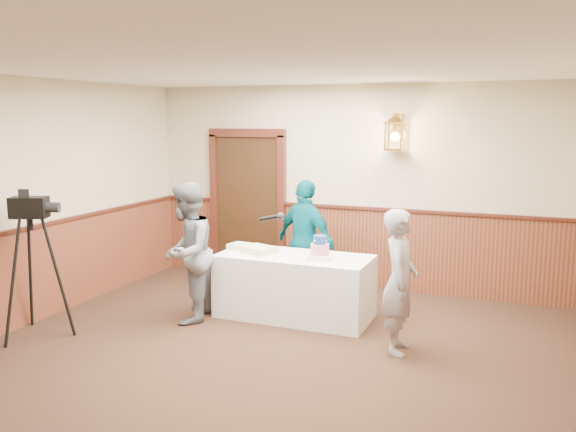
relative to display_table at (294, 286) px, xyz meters
name	(u,v)px	position (x,y,z in m)	size (l,w,h in m)	color
ground	(241,384)	(0.24, -1.90, -0.38)	(7.00, 7.00, 0.00)	black
room_shell	(256,208)	(0.19, -1.45, 1.15)	(6.02, 7.02, 2.81)	#BFB48F
display_table	(294,286)	(0.00, 0.00, 0.00)	(1.80, 0.80, 0.75)	silver
tiered_cake	(320,250)	(0.33, -0.06, 0.48)	(0.31, 0.31, 0.27)	#F8EFBE
sheet_cake_yellow	(259,250)	(-0.44, -0.04, 0.41)	(0.38, 0.29, 0.08)	#E7C78A
sheet_cake_green	(242,247)	(-0.72, 0.06, 0.41)	(0.30, 0.24, 0.07)	#BAEAA5
interviewer	(187,252)	(-1.10, -0.58, 0.44)	(1.56, 0.91, 1.63)	slate
baker	(400,281)	(1.37, -0.60, 0.36)	(0.53, 0.35, 1.46)	gray
assistant_p	(306,241)	(-0.11, 0.66, 0.41)	(0.92, 0.38, 1.58)	#035562
tv_camera_rig	(34,275)	(-2.36, -1.65, 0.31)	(0.59, 0.56, 1.53)	black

